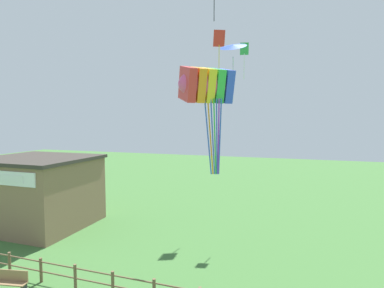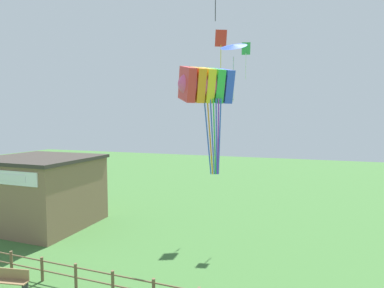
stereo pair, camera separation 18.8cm
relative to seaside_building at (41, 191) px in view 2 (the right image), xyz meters
name	(u,v)px [view 2 (the right image)]	position (x,y,z in m)	size (l,w,h in m)	color
seaside_building	(41,191)	(0.00, 0.00, 0.00)	(7.54, 6.56, 5.10)	#84664C
park_bench_by_building	(11,279)	(5.70, -7.31, -2.05)	(1.73, 0.72, 0.97)	olive
kite_rainbow_parafoil	(206,85)	(14.22, -4.85, 6.67)	(2.87, 2.72, 4.58)	#E54C8C
kite_red_diamond	(221,42)	(12.37, 5.24, 11.04)	(0.94, 0.69, 3.04)	red
kite_blue_delta	(234,47)	(14.94, -2.65, 8.69)	(1.33, 1.26, 2.94)	blue
kite_green_diamond	(246,54)	(14.41, 4.26, 9.81)	(0.62, 0.29, 2.51)	green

